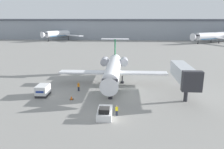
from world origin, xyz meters
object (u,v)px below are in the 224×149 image
(airplane_main, at_px, (113,69))
(airplane_parked_far_left, at_px, (214,36))
(jet_bridge, at_px, (184,74))
(worker_by_wing, at_px, (79,86))
(traffic_cone_left, at_px, (71,98))
(luggage_cart, at_px, (43,90))
(pushback_tug, at_px, (105,112))
(worker_near_tug, at_px, (117,110))
(airplane_parked_far_right, at_px, (65,33))

(airplane_main, distance_m, airplane_parked_far_left, 98.73)
(jet_bridge, bearing_deg, worker_by_wing, 173.88)
(worker_by_wing, height_order, traffic_cone_left, worker_by_wing)
(worker_by_wing, bearing_deg, airplane_main, 38.76)
(luggage_cart, xyz_separation_m, jet_bridge, (26.35, 0.97, 3.41))
(pushback_tug, xyz_separation_m, jet_bridge, (13.78, 9.18, 3.81))
(worker_near_tug, height_order, jet_bridge, jet_bridge)
(jet_bridge, bearing_deg, airplane_main, 150.81)
(airplane_main, relative_size, traffic_cone_left, 35.11)
(airplane_parked_far_left, relative_size, jet_bridge, 2.93)
(luggage_cart, distance_m, airplane_parked_far_right, 105.35)
(jet_bridge, bearing_deg, worker_near_tug, -143.88)
(airplane_main, bearing_deg, luggage_cart, -146.60)
(traffic_cone_left, height_order, jet_bridge, jet_bridge)
(airplane_parked_far_left, distance_m, airplane_parked_far_right, 90.88)
(worker_near_tug, relative_size, worker_by_wing, 0.88)
(airplane_main, distance_m, luggage_cart, 15.61)
(worker_near_tug, height_order, traffic_cone_left, worker_near_tug)
(luggage_cart, relative_size, worker_near_tug, 1.90)
(traffic_cone_left, bearing_deg, airplane_main, 55.38)
(airplane_parked_far_left, bearing_deg, worker_by_wing, -124.33)
(pushback_tug, distance_m, worker_by_wing, 13.01)
(worker_by_wing, xyz_separation_m, traffic_cone_left, (-0.32, -4.78, -0.65))
(traffic_cone_left, bearing_deg, jet_bridge, 7.29)
(airplane_main, height_order, worker_near_tug, airplane_main)
(jet_bridge, bearing_deg, pushback_tug, -146.31)
(worker_by_wing, bearing_deg, airplane_parked_far_left, 55.67)
(luggage_cart, distance_m, airplane_parked_far_left, 113.07)
(pushback_tug, xyz_separation_m, traffic_cone_left, (-6.69, 6.57, -0.30))
(pushback_tug, xyz_separation_m, worker_by_wing, (-6.37, 11.34, 0.35))
(jet_bridge, bearing_deg, airplane_parked_far_left, 66.07)
(worker_near_tug, bearing_deg, airplane_parked_far_left, 62.28)
(traffic_cone_left, bearing_deg, luggage_cart, 164.40)
(pushback_tug, bearing_deg, airplane_main, 88.94)
(airplane_main, relative_size, airplane_parked_far_right, 0.86)
(airplane_parked_far_left, height_order, jet_bridge, airplane_parked_far_left)
(worker_near_tug, bearing_deg, traffic_cone_left, 144.10)
(airplane_main, relative_size, worker_by_wing, 13.35)
(traffic_cone_left, bearing_deg, worker_near_tug, -35.90)
(airplane_main, xyz_separation_m, worker_by_wing, (-6.68, -5.36, -2.37))
(airplane_main, relative_size, luggage_cart, 8.00)
(luggage_cart, relative_size, traffic_cone_left, 4.39)
(airplane_main, distance_m, airplane_parked_far_right, 100.97)
(pushback_tug, height_order, airplane_parked_far_left, airplane_parked_far_left)
(worker_near_tug, xyz_separation_m, jet_bridge, (11.99, 8.75, 3.60))
(worker_near_tug, height_order, airplane_parked_far_right, airplane_parked_far_right)
(pushback_tug, bearing_deg, airplane_parked_far_left, 61.58)
(airplane_parked_far_left, distance_m, jet_bridge, 98.94)
(pushback_tug, height_order, jet_bridge, jet_bridge)
(traffic_cone_left, relative_size, airplane_parked_far_left, 0.02)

